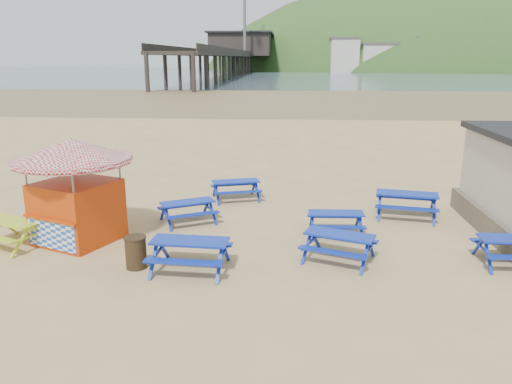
# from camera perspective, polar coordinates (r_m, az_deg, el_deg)

# --- Properties ---
(ground) EXTENTS (400.00, 400.00, 0.00)m
(ground) POSITION_cam_1_polar(r_m,az_deg,el_deg) (15.27, 0.43, -5.11)
(ground) COLOR tan
(ground) RESTS_ON ground
(wet_sand) EXTENTS (400.00, 400.00, 0.00)m
(wet_sand) POSITION_cam_1_polar(r_m,az_deg,el_deg) (69.51, 3.19, 10.72)
(wet_sand) COLOR olive
(wet_sand) RESTS_ON ground
(sea) EXTENTS (400.00, 400.00, 0.00)m
(sea) POSITION_cam_1_polar(r_m,az_deg,el_deg) (184.38, 3.68, 13.43)
(sea) COLOR #41525D
(sea) RESTS_ON ground
(picnic_table_blue_a) EXTENTS (2.18, 2.04, 0.72)m
(picnic_table_blue_a) POSITION_cam_1_polar(r_m,az_deg,el_deg) (16.58, -7.79, -2.27)
(picnic_table_blue_a) COLOR #0C2E9A
(picnic_table_blue_a) RESTS_ON ground
(picnic_table_blue_b) EXTENTS (2.11, 1.88, 0.75)m
(picnic_table_blue_b) POSITION_cam_1_polar(r_m,az_deg,el_deg) (19.10, -2.32, 0.22)
(picnic_table_blue_b) COLOR #0C2E9A
(picnic_table_blue_b) RESTS_ON ground
(picnic_table_blue_c) EXTENTS (2.30, 1.99, 0.85)m
(picnic_table_blue_c) POSITION_cam_1_polar(r_m,az_deg,el_deg) (17.73, 16.79, -1.43)
(picnic_table_blue_c) COLOR #0C2E9A
(picnic_table_blue_c) RESTS_ON ground
(picnic_table_blue_d) EXTENTS (2.05, 1.69, 0.82)m
(picnic_table_blue_d) POSITION_cam_1_polar(r_m,az_deg,el_deg) (12.93, -7.53, -7.14)
(picnic_table_blue_d) COLOR #0C2E9A
(picnic_table_blue_d) RESTS_ON ground
(picnic_table_blue_e) EXTENTS (2.22, 2.02, 0.76)m
(picnic_table_blue_e) POSITION_cam_1_polar(r_m,az_deg,el_deg) (13.59, 9.46, -6.23)
(picnic_table_blue_e) COLOR #0C2E9A
(picnic_table_blue_e) RESTS_ON ground
(picnic_table_yellow) EXTENTS (2.28, 2.10, 0.77)m
(picnic_table_yellow) POSITION_cam_1_polar(r_m,az_deg,el_deg) (16.06, -26.03, -4.22)
(picnic_table_yellow) COLOR #98B913
(picnic_table_yellow) RESTS_ON ground
(ice_cream_kiosk) EXTENTS (4.50, 4.50, 3.07)m
(ice_cream_kiosk) POSITION_cam_1_polar(r_m,az_deg,el_deg) (15.31, -20.05, 1.56)
(ice_cream_kiosk) COLOR #B53307
(ice_cream_kiosk) RESTS_ON ground
(litter_bin) EXTENTS (0.58, 0.58, 0.85)m
(litter_bin) POSITION_cam_1_polar(r_m,az_deg,el_deg) (13.30, -13.57, -6.69)
(litter_bin) COLOR #332214
(litter_bin) RESTS_ON ground
(pier) EXTENTS (24.00, 220.00, 39.29)m
(pier) POSITION_cam_1_polar(r_m,az_deg,el_deg) (193.46, -1.81, 15.14)
(pier) COLOR black
(pier) RESTS_ON ground
(headland_town) EXTENTS (264.00, 144.00, 108.00)m
(headland_town) POSITION_cam_1_polar(r_m,az_deg,el_deg) (260.21, 24.30, 10.44)
(headland_town) COLOR #2D4C1E
(headland_town) RESTS_ON ground
(picnic_table_blue_g) EXTENTS (1.71, 1.40, 0.70)m
(picnic_table_blue_g) POSITION_cam_1_polar(r_m,az_deg,el_deg) (15.55, 9.09, -3.55)
(picnic_table_blue_g) COLOR #0C2E9A
(picnic_table_blue_g) RESTS_ON ground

